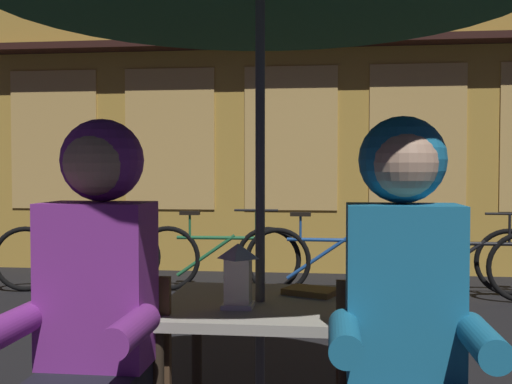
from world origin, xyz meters
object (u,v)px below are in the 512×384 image
(bicycle_third, at_px, (329,260))
(book, at_px, (311,291))
(person_right_hooded, at_px, (404,300))
(bicycle_fourth, at_px, (465,265))
(cafe_table, at_px, (260,328))
(lantern, at_px, (238,274))
(person_left_hooded, at_px, (95,292))
(bicycle_second, at_px, (218,257))
(bicycle_nearest, at_px, (77,256))

(bicycle_third, distance_m, book, 3.68)
(person_right_hooded, relative_size, book, 7.00)
(bicycle_third, distance_m, bicycle_fourth, 1.27)
(cafe_table, relative_size, bicycle_fourth, 0.44)
(bicycle_third, xyz_separation_m, bicycle_fourth, (1.26, -0.15, 0.00))
(lantern, bearing_deg, person_right_hooded, -29.61)
(cafe_table, xyz_separation_m, lantern, (-0.07, -0.11, 0.22))
(cafe_table, height_order, person_left_hooded, person_left_hooded)
(person_left_hooded, distance_m, person_right_hooded, 0.96)
(person_left_hooded, bearing_deg, cafe_table, 41.57)
(bicycle_third, bearing_deg, book, -91.17)
(bicycle_second, relative_size, bicycle_fourth, 1.00)
(person_left_hooded, xyz_separation_m, book, (0.67, 0.58, -0.09))
(person_left_hooded, height_order, bicycle_nearest, person_left_hooded)
(person_left_hooded, distance_m, bicycle_second, 4.35)
(bicycle_fourth, bearing_deg, person_left_hooded, -116.09)
(person_right_hooded, bearing_deg, cafe_table, 138.43)
(bicycle_second, bearing_deg, book, -74.32)
(lantern, distance_m, person_right_hooded, 0.63)
(cafe_table, xyz_separation_m, bicycle_second, (-0.86, 3.88, -0.29))
(person_right_hooded, bearing_deg, bicycle_nearest, 123.45)
(person_right_hooded, distance_m, bicycle_third, 4.27)
(cafe_table, distance_m, lantern, 0.26)
(bicycle_nearest, bearing_deg, book, -55.58)
(bicycle_nearest, height_order, bicycle_second, same)
(cafe_table, bearing_deg, book, 39.31)
(bicycle_nearest, bearing_deg, person_right_hooded, -56.55)
(cafe_table, bearing_deg, bicycle_third, 86.08)
(person_right_hooded, distance_m, book, 0.66)
(bicycle_third, height_order, book, bicycle_third)
(book, bearing_deg, bicycle_second, 129.42)
(person_left_hooded, xyz_separation_m, bicycle_fourth, (2.00, 4.09, -0.50))
(bicycle_second, distance_m, bicycle_fourth, 2.39)
(cafe_table, xyz_separation_m, person_left_hooded, (-0.48, -0.43, 0.21))
(bicycle_second, bearing_deg, bicycle_fourth, -5.18)
(cafe_table, distance_m, bicycle_nearest, 4.42)
(person_left_hooded, xyz_separation_m, bicycle_second, (-0.38, 4.30, -0.50))
(lantern, height_order, bicycle_second, lantern)
(person_right_hooded, relative_size, bicycle_fourth, 0.83)
(cafe_table, bearing_deg, person_left_hooded, -138.43)
(book, bearing_deg, cafe_table, -116.96)
(person_left_hooded, bearing_deg, bicycle_fourth, 63.91)
(bicycle_nearest, height_order, bicycle_fourth, same)
(person_right_hooded, xyz_separation_m, book, (-0.29, 0.58, -0.09))
(bicycle_third, height_order, bicycle_fourth, same)
(bicycle_third, xyz_separation_m, book, (-0.07, -3.66, 0.41))
(bicycle_second, bearing_deg, cafe_table, -77.50)
(bicycle_fourth, relative_size, book, 8.40)
(bicycle_nearest, xyz_separation_m, bicycle_second, (1.43, 0.11, 0.00))
(bicycle_second, xyz_separation_m, bicycle_third, (1.12, -0.07, 0.00))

